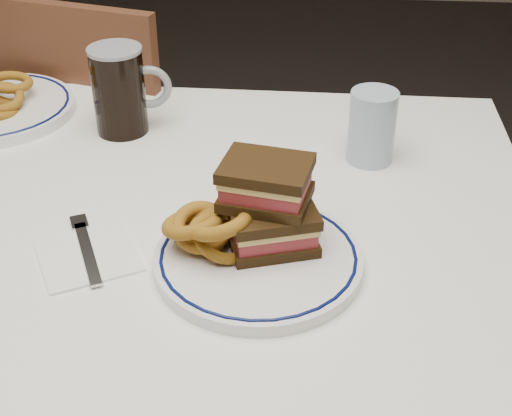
# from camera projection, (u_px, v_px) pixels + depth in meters

# --- Properties ---
(dining_table) EXTENTS (1.27, 0.87, 0.75)m
(dining_table) POSITION_uv_depth(u_px,v_px,m) (138.00, 254.00, 1.17)
(dining_table) COLOR white
(dining_table) RESTS_ON floor
(chair_far) EXTENTS (0.51, 0.51, 0.91)m
(chair_far) POSITION_uv_depth(u_px,v_px,m) (109.00, 158.00, 1.73)
(chair_far) COLOR #4C2818
(chair_far) RESTS_ON floor
(main_plate) EXTENTS (0.28, 0.28, 0.02)m
(main_plate) POSITION_uv_depth(u_px,v_px,m) (258.00, 259.00, 0.97)
(main_plate) COLOR white
(main_plate) RESTS_ON dining_table
(reuben_sandwich) EXTENTS (0.15, 0.13, 0.12)m
(reuben_sandwich) POSITION_uv_depth(u_px,v_px,m) (269.00, 205.00, 0.96)
(reuben_sandwich) COLOR black
(reuben_sandwich) RESTS_ON main_plate
(onion_rings_main) EXTENTS (0.13, 0.11, 0.10)m
(onion_rings_main) POSITION_uv_depth(u_px,v_px,m) (206.00, 229.00, 0.96)
(onion_rings_main) COLOR brown
(onion_rings_main) RESTS_ON main_plate
(ketchup_ramekin) EXTENTS (0.05, 0.05, 0.03)m
(ketchup_ramekin) POSITION_uv_depth(u_px,v_px,m) (251.00, 212.00, 1.02)
(ketchup_ramekin) COLOR white
(ketchup_ramekin) RESTS_ON main_plate
(beer_mug) EXTENTS (0.14, 0.10, 0.16)m
(beer_mug) POSITION_uv_depth(u_px,v_px,m) (121.00, 90.00, 1.26)
(beer_mug) COLOR black
(beer_mug) RESTS_ON dining_table
(water_glass) EXTENTS (0.08, 0.08, 0.12)m
(water_glass) POSITION_uv_depth(u_px,v_px,m) (372.00, 127.00, 1.19)
(water_glass) COLOR #98AEC5
(water_glass) RESTS_ON dining_table
(onion_rings_far) EXTENTS (0.10, 0.15, 0.06)m
(onion_rings_far) POSITION_uv_depth(u_px,v_px,m) (2.00, 96.00, 1.34)
(onion_rings_far) COLOR brown
(onion_rings_far) RESTS_ON far_plate
(napkin_fork) EXTENTS (0.18, 0.18, 0.01)m
(napkin_fork) POSITION_uv_depth(u_px,v_px,m) (88.00, 254.00, 0.99)
(napkin_fork) COLOR white
(napkin_fork) RESTS_ON dining_table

